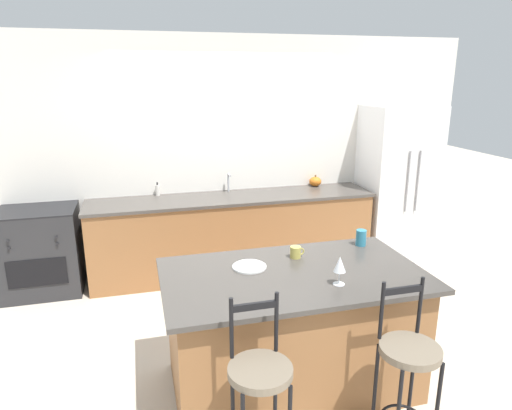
{
  "coord_description": "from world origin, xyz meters",
  "views": [
    {
      "loc": [
        -1.04,
        -4.55,
        2.26
      ],
      "look_at": [
        -0.01,
        -0.69,
        1.11
      ],
      "focal_mm": 32.0,
      "sensor_mm": 36.0,
      "label": 1
    }
  ],
  "objects_px": {
    "refrigerator": "(396,183)",
    "pumpkin_decoration": "(315,181)",
    "wine_glass": "(340,265)",
    "coffee_mug": "(296,252)",
    "soap_bottle": "(158,190)",
    "bar_stool_near": "(260,389)",
    "tumbler_cup": "(361,238)",
    "dinner_plate": "(249,266)",
    "bar_stool_far": "(408,367)",
    "oven_range": "(41,251)"
  },
  "relations": [
    {
      "from": "refrigerator",
      "to": "pumpkin_decoration",
      "type": "bearing_deg",
      "value": 167.04
    },
    {
      "from": "refrigerator",
      "to": "wine_glass",
      "type": "xyz_separation_m",
      "value": [
        -1.88,
        -2.37,
        0.1
      ]
    },
    {
      "from": "wine_glass",
      "to": "coffee_mug",
      "type": "bearing_deg",
      "value": 103.38
    },
    {
      "from": "soap_bottle",
      "to": "wine_glass",
      "type": "bearing_deg",
      "value": -68.58
    },
    {
      "from": "bar_stool_near",
      "to": "pumpkin_decoration",
      "type": "distance_m",
      "value": 3.48
    },
    {
      "from": "tumbler_cup",
      "to": "pumpkin_decoration",
      "type": "height_order",
      "value": "pumpkin_decoration"
    },
    {
      "from": "wine_glass",
      "to": "pumpkin_decoration",
      "type": "relative_size",
      "value": 1.33
    },
    {
      "from": "soap_bottle",
      "to": "refrigerator",
      "type": "bearing_deg",
      "value": -5.16
    },
    {
      "from": "tumbler_cup",
      "to": "refrigerator",
      "type": "bearing_deg",
      "value": 51.43
    },
    {
      "from": "dinner_plate",
      "to": "coffee_mug",
      "type": "relative_size",
      "value": 2.2
    },
    {
      "from": "pumpkin_decoration",
      "to": "bar_stool_far",
      "type": "bearing_deg",
      "value": -102.03
    },
    {
      "from": "refrigerator",
      "to": "coffee_mug",
      "type": "bearing_deg",
      "value": -137.04
    },
    {
      "from": "oven_range",
      "to": "soap_bottle",
      "type": "distance_m",
      "value": 1.38
    },
    {
      "from": "oven_range",
      "to": "wine_glass",
      "type": "bearing_deg",
      "value": -46.35
    },
    {
      "from": "oven_range",
      "to": "bar_stool_far",
      "type": "xyz_separation_m",
      "value": [
        2.51,
        -2.92,
        0.13
      ]
    },
    {
      "from": "coffee_mug",
      "to": "pumpkin_decoration",
      "type": "bearing_deg",
      "value": 64.3
    },
    {
      "from": "bar_stool_far",
      "to": "soap_bottle",
      "type": "bearing_deg",
      "value": 111.68
    },
    {
      "from": "refrigerator",
      "to": "dinner_plate",
      "type": "relative_size",
      "value": 7.67
    },
    {
      "from": "wine_glass",
      "to": "oven_range",
      "type": "bearing_deg",
      "value": 133.65
    },
    {
      "from": "bar_stool_near",
      "to": "wine_glass",
      "type": "distance_m",
      "value": 0.95
    },
    {
      "from": "oven_range",
      "to": "bar_stool_near",
      "type": "bearing_deg",
      "value": -60.81
    },
    {
      "from": "coffee_mug",
      "to": "pumpkin_decoration",
      "type": "xyz_separation_m",
      "value": [
        1.01,
        2.09,
        0.02
      ]
    },
    {
      "from": "oven_range",
      "to": "soap_bottle",
      "type": "height_order",
      "value": "soap_bottle"
    },
    {
      "from": "wine_glass",
      "to": "soap_bottle",
      "type": "xyz_separation_m",
      "value": [
        -1.03,
        2.63,
        -0.07
      ]
    },
    {
      "from": "dinner_plate",
      "to": "pumpkin_decoration",
      "type": "bearing_deg",
      "value": 57.41
    },
    {
      "from": "bar_stool_near",
      "to": "soap_bottle",
      "type": "distance_m",
      "value": 3.16
    },
    {
      "from": "coffee_mug",
      "to": "pumpkin_decoration",
      "type": "relative_size",
      "value": 0.76
    },
    {
      "from": "dinner_plate",
      "to": "coffee_mug",
      "type": "height_order",
      "value": "coffee_mug"
    },
    {
      "from": "coffee_mug",
      "to": "tumbler_cup",
      "type": "height_order",
      "value": "tumbler_cup"
    },
    {
      "from": "refrigerator",
      "to": "bar_stool_far",
      "type": "height_order",
      "value": "refrigerator"
    },
    {
      "from": "refrigerator",
      "to": "wine_glass",
      "type": "height_order",
      "value": "refrigerator"
    },
    {
      "from": "dinner_plate",
      "to": "coffee_mug",
      "type": "distance_m",
      "value": 0.4
    },
    {
      "from": "bar_stool_near",
      "to": "pumpkin_decoration",
      "type": "bearing_deg",
      "value": 63.1
    },
    {
      "from": "coffee_mug",
      "to": "tumbler_cup",
      "type": "distance_m",
      "value": 0.61
    },
    {
      "from": "refrigerator",
      "to": "oven_range",
      "type": "xyz_separation_m",
      "value": [
        -4.16,
        0.02,
        -0.49
      ]
    },
    {
      "from": "bar_stool_far",
      "to": "coffee_mug",
      "type": "xyz_separation_m",
      "value": [
        -0.34,
        1.03,
        0.36
      ]
    },
    {
      "from": "bar_stool_near",
      "to": "refrigerator",
      "type": "bearing_deg",
      "value": 48.14
    },
    {
      "from": "refrigerator",
      "to": "tumbler_cup",
      "type": "relative_size",
      "value": 14.56
    },
    {
      "from": "bar_stool_near",
      "to": "wine_glass",
      "type": "xyz_separation_m",
      "value": [
        0.68,
        0.48,
        0.46
      ]
    },
    {
      "from": "oven_range",
      "to": "bar_stool_far",
      "type": "relative_size",
      "value": 0.84
    },
    {
      "from": "oven_range",
      "to": "soap_bottle",
      "type": "relative_size",
      "value": 5.96
    },
    {
      "from": "refrigerator",
      "to": "oven_range",
      "type": "relative_size",
      "value": 2.07
    },
    {
      "from": "oven_range",
      "to": "tumbler_cup",
      "type": "xyz_separation_m",
      "value": [
        2.77,
        -1.78,
        0.52
      ]
    },
    {
      "from": "tumbler_cup",
      "to": "soap_bottle",
      "type": "xyz_separation_m",
      "value": [
        -1.51,
        2.02,
        0.01
      ]
    },
    {
      "from": "soap_bottle",
      "to": "tumbler_cup",
      "type": "bearing_deg",
      "value": -53.07
    },
    {
      "from": "bar_stool_near",
      "to": "coffee_mug",
      "type": "distance_m",
      "value": 1.19
    },
    {
      "from": "refrigerator",
      "to": "oven_range",
      "type": "distance_m",
      "value": 4.19
    },
    {
      "from": "coffee_mug",
      "to": "bar_stool_near",
      "type": "bearing_deg",
      "value": -119.33
    },
    {
      "from": "refrigerator",
      "to": "bar_stool_near",
      "type": "height_order",
      "value": "refrigerator"
    },
    {
      "from": "oven_range",
      "to": "coffee_mug",
      "type": "height_order",
      "value": "coffee_mug"
    }
  ]
}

